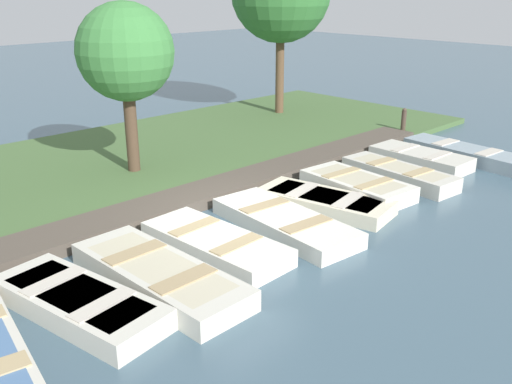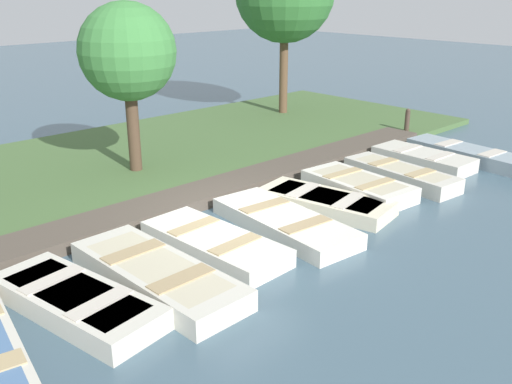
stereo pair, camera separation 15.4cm
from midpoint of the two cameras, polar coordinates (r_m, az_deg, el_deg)
The scene contains 14 objects.
ground_plane at distance 11.95m, azimuth -2.45°, elevation -3.11°, with size 80.00×80.00×0.00m, color #425B6B.
shore_bank at distance 15.79m, azimuth -14.67°, elevation 2.42°, with size 8.00×24.00×0.17m.
dock_walkway at distance 13.00m, azimuth -6.98°, elevation -0.63°, with size 1.11×17.08×0.27m.
rowboat_2 at distance 9.17m, azimuth -17.79°, elevation -10.48°, with size 3.18×1.61×0.38m.
rowboat_3 at distance 9.64m, azimuth -10.12°, elevation -8.16°, with size 3.55×1.29×0.39m.
rowboat_4 at distance 10.65m, azimuth -4.50°, elevation -5.13°, with size 3.05×1.30×0.36m.
rowboat_5 at distance 11.56m, azimuth 2.50°, elevation -3.00°, with size 3.44×1.53×0.35m.
rowboat_6 at distance 12.73m, azimuth 6.50°, elevation -0.94°, with size 3.16×1.74×0.34m.
rowboat_7 at distance 13.74m, azimuth 9.75°, elevation 0.67°, with size 2.76×1.46×0.40m.
rowboat_8 at distance 14.81m, azimuth 13.81°, elevation 1.79°, with size 3.09×1.23×0.40m.
rowboat_9 at distance 16.31m, azimuth 15.86°, elevation 3.29°, with size 2.71×1.19×0.40m.
rowboat_10 at distance 17.17m, azimuth 19.99°, elevation 3.65°, with size 3.63×1.29×0.40m.
mooring_post_far at distance 19.36m, azimuth 14.31°, elevation 6.82°, with size 0.16×0.16×0.91m.
park_tree_left at distance 14.49m, azimuth -13.23°, elevation 13.36°, with size 2.38×2.38×4.35m.
Camera 1 is at (8.17, -7.33, 4.71)m, focal length 40.00 mm.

